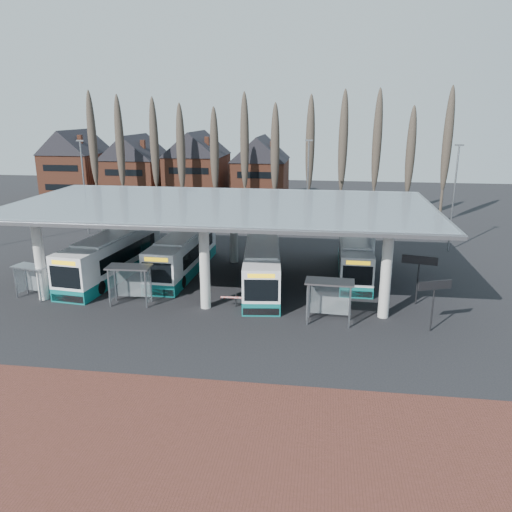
# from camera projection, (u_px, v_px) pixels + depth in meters

# --- Properties ---
(ground) EXTENTS (140.00, 140.00, 0.00)m
(ground) POSITION_uv_depth(u_px,v_px,m) (197.00, 322.00, 32.23)
(ground) COLOR black
(ground) RESTS_ON ground
(brick_strip) EXTENTS (70.00, 10.00, 0.03)m
(brick_strip) POSITION_uv_depth(u_px,v_px,m) (125.00, 437.00, 20.81)
(brick_strip) COLOR #562A22
(brick_strip) RESTS_ON ground
(station_canopy) EXTENTS (32.00, 16.00, 6.34)m
(station_canopy) POSITION_uv_depth(u_px,v_px,m) (220.00, 212.00, 38.25)
(station_canopy) COLOR silver
(station_canopy) RESTS_ON ground
(poplar_row) EXTENTS (45.10, 1.10, 14.50)m
(poplar_row) POSITION_uv_depth(u_px,v_px,m) (262.00, 148.00, 61.17)
(poplar_row) COLOR #473D33
(poplar_row) RESTS_ON ground
(townhouse_row) EXTENTS (36.80, 10.30, 12.25)m
(townhouse_row) POSITION_uv_depth(u_px,v_px,m) (166.00, 161.00, 74.49)
(townhouse_row) COLOR brown
(townhouse_row) RESTS_ON ground
(lamp_post_a) EXTENTS (0.80, 0.16, 10.17)m
(lamp_post_a) POSITION_uv_depth(u_px,v_px,m) (84.00, 186.00, 54.02)
(lamp_post_a) COLOR slate
(lamp_post_a) RESTS_ON ground
(lamp_post_b) EXTENTS (0.80, 0.16, 10.17)m
(lamp_post_b) POSITION_uv_depth(u_px,v_px,m) (308.00, 185.00, 54.69)
(lamp_post_b) COLOR slate
(lamp_post_b) RESTS_ON ground
(lamp_post_c) EXTENTS (0.80, 0.16, 10.17)m
(lamp_post_c) POSITION_uv_depth(u_px,v_px,m) (454.00, 197.00, 47.14)
(lamp_post_c) COLOR slate
(lamp_post_c) RESTS_ON ground
(bus_0) EXTENTS (4.13, 12.92, 3.53)m
(bus_0) POSITION_uv_depth(u_px,v_px,m) (113.00, 256.00, 40.80)
(bus_0) COLOR white
(bus_0) RESTS_ON ground
(bus_1) EXTENTS (3.03, 12.12, 3.34)m
(bus_1) POSITION_uv_depth(u_px,v_px,m) (183.00, 254.00, 41.89)
(bus_1) COLOR white
(bus_1) RESTS_ON ground
(bus_2) EXTENTS (3.92, 12.23, 3.34)m
(bus_2) POSITION_uv_depth(u_px,v_px,m) (262.00, 267.00, 38.43)
(bus_2) COLOR white
(bus_2) RESTS_ON ground
(bus_3) EXTENTS (2.59, 11.43, 3.17)m
(bus_3) POSITION_uv_depth(u_px,v_px,m) (354.00, 257.00, 41.32)
(bus_3) COLOR white
(bus_3) RESTS_ON ground
(shelter_0) EXTENTS (2.81, 1.85, 2.40)m
(shelter_0) POSITION_uv_depth(u_px,v_px,m) (33.00, 274.00, 36.12)
(shelter_0) COLOR gray
(shelter_0) RESTS_ON ground
(shelter_1) EXTENTS (3.09, 1.66, 2.80)m
(shelter_1) POSITION_uv_depth(u_px,v_px,m) (130.00, 276.00, 34.80)
(shelter_1) COLOR gray
(shelter_1) RESTS_ON ground
(shelter_2) EXTENTS (3.13, 1.68, 2.84)m
(shelter_2) POSITION_uv_depth(u_px,v_px,m) (329.00, 292.00, 31.69)
(shelter_2) COLOR gray
(shelter_2) RESTS_ON ground
(info_sign_0) EXTENTS (2.10, 0.89, 3.28)m
(info_sign_0) POSITION_uv_depth(u_px,v_px,m) (434.00, 289.00, 30.16)
(info_sign_0) COLOR black
(info_sign_0) RESTS_ON ground
(info_sign_1) EXTENTS (2.36, 0.61, 3.55)m
(info_sign_1) POSITION_uv_depth(u_px,v_px,m) (419.00, 264.00, 34.38)
(info_sign_1) COLOR black
(info_sign_1) RESTS_ON ground
(barrier) EXTENTS (1.95, 0.55, 0.97)m
(barrier) POSITION_uv_depth(u_px,v_px,m) (235.00, 298.00, 34.24)
(barrier) COLOR black
(barrier) RESTS_ON ground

